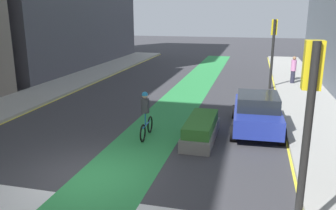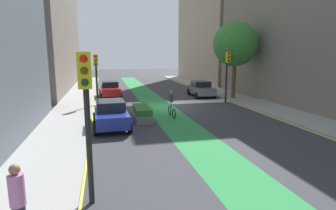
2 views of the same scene
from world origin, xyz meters
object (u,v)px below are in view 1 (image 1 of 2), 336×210
at_px(pedestrian_sidewalk_right_a, 293,69).
at_px(car_blue_right_far, 257,112).
at_px(median_planter, 201,130).
at_px(cyclist_in_lane, 146,114).
at_px(traffic_signal_far_right, 273,41).
at_px(traffic_signal_near_right, 309,106).

bearing_deg(pedestrian_sidewalk_right_a, car_blue_right_far, -102.96).
xyz_separation_m(pedestrian_sidewalk_right_a, median_planter, (-4.36, -11.60, -0.66)).
height_order(cyclist_in_lane, median_planter, cyclist_in_lane).
height_order(traffic_signal_far_right, car_blue_right_far, traffic_signal_far_right).
bearing_deg(traffic_signal_far_right, median_planter, -105.69).
bearing_deg(traffic_signal_near_right, car_blue_right_far, 97.03).
relative_size(traffic_signal_far_right, cyclist_in_lane, 2.32).
relative_size(traffic_signal_near_right, pedestrian_sidewalk_right_a, 2.39).
bearing_deg(cyclist_in_lane, pedestrian_sidewalk_right_a, 61.58).
height_order(traffic_signal_near_right, traffic_signal_far_right, traffic_signal_far_right).
bearing_deg(cyclist_in_lane, traffic_signal_near_right, -45.48).
relative_size(cyclist_in_lane, median_planter, 0.59).
height_order(car_blue_right_far, median_planter, car_blue_right_far).
height_order(traffic_signal_near_right, pedestrian_sidewalk_right_a, traffic_signal_near_right).
bearing_deg(median_planter, cyclist_in_lane, -171.30).
relative_size(car_blue_right_far, cyclist_in_lane, 2.30).
bearing_deg(pedestrian_sidewalk_right_a, cyclist_in_lane, -118.42).
bearing_deg(traffic_signal_near_right, cyclist_in_lane, 134.52).
distance_m(traffic_signal_near_right, cyclist_in_lane, 7.42).
bearing_deg(car_blue_right_far, pedestrian_sidewalk_right_a, 77.04).
bearing_deg(car_blue_right_far, traffic_signal_near_right, -82.97).
relative_size(cyclist_in_lane, pedestrian_sidewalk_right_a, 1.05).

